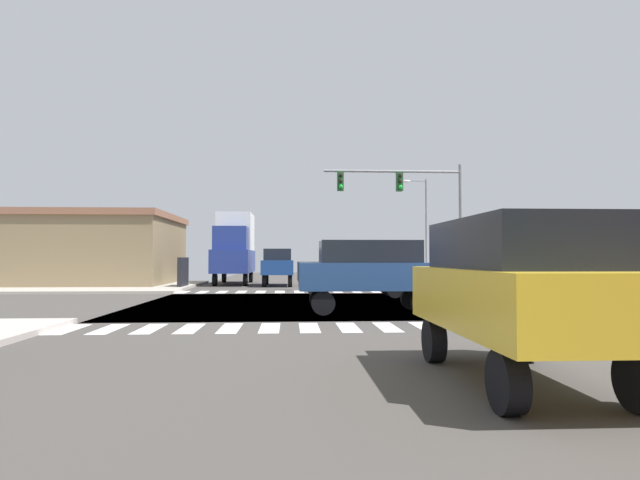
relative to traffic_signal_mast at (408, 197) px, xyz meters
name	(u,v)px	position (x,y,z in m)	size (l,w,h in m)	color
ground	(322,304)	(-5.03, -7.24, -5.05)	(90.00, 90.00, 0.05)	#46413D
sidewalk_corner_ne	(518,285)	(7.97, 4.76, -4.96)	(12.00, 12.00, 0.14)	#B2ADA3
sidewalk_corner_nw	(92,286)	(-18.03, 4.76, -4.96)	(12.00, 12.00, 0.14)	#AFA89B
crosswalk_near	(329,327)	(-5.28, -14.54, -5.02)	(13.50, 2.00, 0.01)	silver
crosswalk_far	(309,292)	(-5.28, 0.06, -5.02)	(13.50, 2.00, 0.01)	silver
traffic_signal_mast	(408,197)	(0.00, 0.00, 0.00)	(7.43, 0.55, 6.77)	gray
street_lamp	(423,220)	(3.01, 8.98, -0.62)	(1.78, 0.32, 7.27)	gray
bank_building	(46,250)	(-21.95, 7.49, -2.72)	(17.76, 10.10, 4.60)	#887352
suv_nearside_1	(516,284)	(-3.03, -20.74, -3.63)	(1.96, 4.60, 2.34)	black
box_truck_queued_2	(235,246)	(-10.03, 8.90, -2.46)	(2.40, 7.20, 4.85)	black
pickup_leading_1	(357,268)	(-3.18, -3.74, -3.73)	(5.10, 2.00, 2.35)	black
suv_trailing_2	(369,270)	(-3.68, -10.74, -3.63)	(4.60, 1.96, 2.34)	black
suv_middle_3	(278,264)	(-7.03, 6.39, -3.63)	(1.96, 4.60, 2.34)	black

